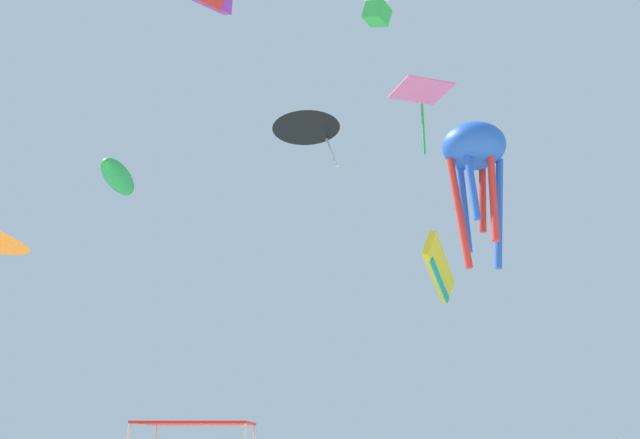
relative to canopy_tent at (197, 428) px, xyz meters
The scene contains 7 objects.
canopy_tent is the anchor object (origin of this frame).
kite_diamond_pink 25.97m from the canopy_tent, 61.04° to the left, with size 3.62×3.62×4.09m.
kite_octopus_blue 19.62m from the canopy_tent, 47.31° to the left, with size 4.01×4.01×6.98m.
kite_inflatable_green 26.22m from the canopy_tent, 114.42° to the left, with size 1.76×4.90×1.96m.
kite_box_white 18.48m from the canopy_tent, 47.59° to the left, with size 1.31×1.25×1.99m.
kite_delta_black 31.97m from the canopy_tent, 84.71° to the left, with size 6.51×6.53×3.83m.
kite_parafoil_yellow 24.78m from the canopy_tent, 63.60° to the left, with size 2.82×5.14×3.40m.
Camera 1 is at (-0.90, -15.45, 1.93)m, focal length 36.37 mm.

